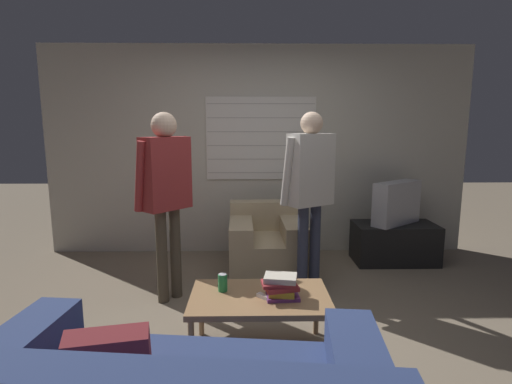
{
  "coord_description": "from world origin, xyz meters",
  "views": [
    {
      "loc": [
        -0.11,
        -2.93,
        1.6
      ],
      "look_at": [
        -0.04,
        0.63,
        1.0
      ],
      "focal_mm": 28.0,
      "sensor_mm": 36.0,
      "label": 1
    }
  ],
  "objects_px": {
    "tv": "(396,203)",
    "person_right_standing": "(309,181)",
    "person_left_standing": "(165,183)",
    "soda_can": "(223,283)",
    "book_stack": "(281,287)",
    "coffee_table": "(260,301)",
    "armchair_beige": "(267,245)",
    "spare_remote": "(265,297)"
  },
  "relations": [
    {
      "from": "soda_can",
      "to": "coffee_table",
      "type": "bearing_deg",
      "value": -16.93
    },
    {
      "from": "tv",
      "to": "person_left_standing",
      "type": "relative_size",
      "value": 0.38
    },
    {
      "from": "coffee_table",
      "to": "person_right_standing",
      "type": "height_order",
      "value": "person_right_standing"
    },
    {
      "from": "person_left_standing",
      "to": "armchair_beige",
      "type": "bearing_deg",
      "value": -12.99
    },
    {
      "from": "coffee_table",
      "to": "book_stack",
      "type": "xyz_separation_m",
      "value": [
        0.14,
        -0.04,
        0.12
      ]
    },
    {
      "from": "tv",
      "to": "spare_remote",
      "type": "xyz_separation_m",
      "value": [
        -1.6,
        -1.94,
        -0.26
      ]
    },
    {
      "from": "coffee_table",
      "to": "tv",
      "type": "xyz_separation_m",
      "value": [
        1.63,
        1.89,
        0.32
      ]
    },
    {
      "from": "person_right_standing",
      "to": "spare_remote",
      "type": "height_order",
      "value": "person_right_standing"
    },
    {
      "from": "spare_remote",
      "to": "coffee_table",
      "type": "bearing_deg",
      "value": 78.43
    },
    {
      "from": "armchair_beige",
      "to": "book_stack",
      "type": "distance_m",
      "value": 1.65
    },
    {
      "from": "person_left_standing",
      "to": "person_right_standing",
      "type": "distance_m",
      "value": 1.31
    },
    {
      "from": "armchair_beige",
      "to": "coffee_table",
      "type": "height_order",
      "value": "armchair_beige"
    },
    {
      "from": "person_right_standing",
      "to": "spare_remote",
      "type": "distance_m",
      "value": 1.33
    },
    {
      "from": "person_right_standing",
      "to": "book_stack",
      "type": "distance_m",
      "value": 1.25
    },
    {
      "from": "person_left_standing",
      "to": "book_stack",
      "type": "xyz_separation_m",
      "value": [
        0.96,
        -0.96,
        -0.58
      ]
    },
    {
      "from": "person_right_standing",
      "to": "coffee_table",
      "type": "bearing_deg",
      "value": -147.11
    },
    {
      "from": "armchair_beige",
      "to": "person_right_standing",
      "type": "bearing_deg",
      "value": 121.36
    },
    {
      "from": "person_left_standing",
      "to": "soda_can",
      "type": "distance_m",
      "value": 1.17
    },
    {
      "from": "armchair_beige",
      "to": "tv",
      "type": "height_order",
      "value": "tv"
    },
    {
      "from": "person_left_standing",
      "to": "soda_can",
      "type": "xyz_separation_m",
      "value": [
        0.56,
        -0.84,
        -0.6
      ]
    },
    {
      "from": "book_stack",
      "to": "soda_can",
      "type": "xyz_separation_m",
      "value": [
        -0.4,
        0.12,
        -0.02
      ]
    },
    {
      "from": "tv",
      "to": "book_stack",
      "type": "relative_size",
      "value": 2.5
    },
    {
      "from": "book_stack",
      "to": "spare_remote",
      "type": "relative_size",
      "value": 2.18
    },
    {
      "from": "soda_can",
      "to": "person_right_standing",
      "type": "bearing_deg",
      "value": 51.49
    },
    {
      "from": "coffee_table",
      "to": "person_left_standing",
      "type": "distance_m",
      "value": 1.42
    },
    {
      "from": "spare_remote",
      "to": "person_right_standing",
      "type": "bearing_deg",
      "value": 22.45
    },
    {
      "from": "person_right_standing",
      "to": "soda_can",
      "type": "bearing_deg",
      "value": -160.17
    },
    {
      "from": "book_stack",
      "to": "spare_remote",
      "type": "xyz_separation_m",
      "value": [
        -0.11,
        -0.01,
        -0.07
      ]
    },
    {
      "from": "person_right_standing",
      "to": "book_stack",
      "type": "relative_size",
      "value": 6.53
    },
    {
      "from": "book_stack",
      "to": "soda_can",
      "type": "relative_size",
      "value": 2.09
    },
    {
      "from": "coffee_table",
      "to": "book_stack",
      "type": "distance_m",
      "value": 0.19
    },
    {
      "from": "person_left_standing",
      "to": "coffee_table",
      "type": "bearing_deg",
      "value": -96.88
    },
    {
      "from": "coffee_table",
      "to": "person_left_standing",
      "type": "xyz_separation_m",
      "value": [
        -0.82,
        0.92,
        0.7
      ]
    },
    {
      "from": "soda_can",
      "to": "book_stack",
      "type": "bearing_deg",
      "value": -16.99
    },
    {
      "from": "tv",
      "to": "person_left_standing",
      "type": "height_order",
      "value": "person_left_standing"
    },
    {
      "from": "book_stack",
      "to": "person_right_standing",
      "type": "bearing_deg",
      "value": 72.15
    },
    {
      "from": "soda_can",
      "to": "spare_remote",
      "type": "xyz_separation_m",
      "value": [
        0.3,
        -0.13,
        -0.05
      ]
    },
    {
      "from": "tv",
      "to": "person_right_standing",
      "type": "bearing_deg",
      "value": 0.08
    },
    {
      "from": "coffee_table",
      "to": "soda_can",
      "type": "bearing_deg",
      "value": 163.07
    },
    {
      "from": "coffee_table",
      "to": "book_stack",
      "type": "height_order",
      "value": "book_stack"
    },
    {
      "from": "soda_can",
      "to": "armchair_beige",
      "type": "bearing_deg",
      "value": 75.89
    },
    {
      "from": "coffee_table",
      "to": "soda_can",
      "type": "xyz_separation_m",
      "value": [
        -0.26,
        0.08,
        0.1
      ]
    }
  ]
}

